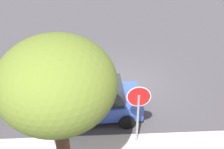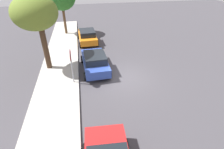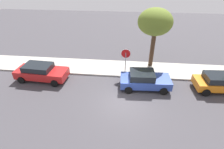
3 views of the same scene
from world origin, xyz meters
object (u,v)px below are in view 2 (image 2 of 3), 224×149
stop_sign (71,61)px  parked_car_blue (95,62)px  street_tree_mid_block (35,14)px  parked_car_orange (87,36)px

stop_sign → parked_car_blue: stop_sign is taller
stop_sign → street_tree_mid_block: 4.19m
parked_car_blue → street_tree_mid_block: street_tree_mid_block is taller
parked_car_blue → parked_car_orange: (6.08, 0.25, -0.02)m
stop_sign → parked_car_orange: (7.74, -1.46, -1.14)m
stop_sign → street_tree_mid_block: (2.48, 2.17, 2.58)m
parked_car_blue → street_tree_mid_block: size_ratio=0.73×
parked_car_orange → street_tree_mid_block: size_ratio=0.71×
parked_car_orange → stop_sign: bearing=169.3°
stop_sign → parked_car_orange: size_ratio=0.66×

